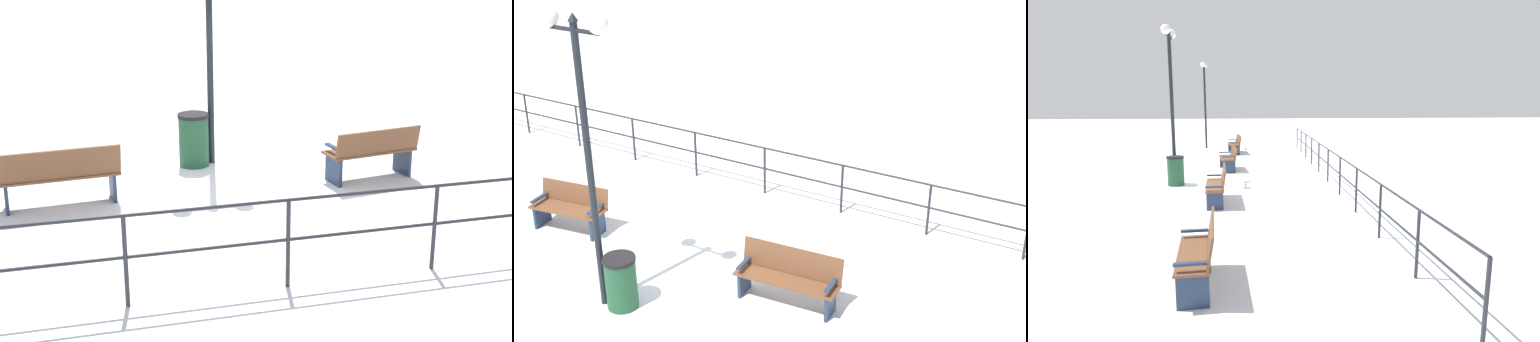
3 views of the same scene
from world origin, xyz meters
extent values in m
plane|color=white|center=(0.00, 0.00, 0.00)|extent=(80.00, 80.00, 0.00)
cube|color=brown|center=(0.04, -2.35, 0.46)|extent=(0.71, 1.51, 0.04)
cube|color=brown|center=(-0.20, -2.39, 0.67)|extent=(0.32, 1.45, 0.39)
cube|color=#23334C|center=(0.14, -2.97, 0.23)|extent=(0.45, 0.12, 0.46)
cube|color=#23334C|center=(-0.05, -1.73, 0.23)|extent=(0.45, 0.12, 0.46)
cube|color=#23334C|center=(0.16, -2.97, 0.58)|extent=(0.45, 0.14, 0.04)
cube|color=#23334C|center=(-0.03, -1.73, 0.58)|extent=(0.45, 0.14, 0.04)
cube|color=brown|center=(0.08, 2.35, 0.44)|extent=(0.57, 1.71, 0.04)
cube|color=brown|center=(-0.13, 2.34, 0.67)|extent=(0.25, 1.69, 0.44)
cube|color=#23334C|center=(0.14, 1.61, 0.22)|extent=(0.39, 0.08, 0.44)
cube|color=#23334C|center=(0.02, 3.09, 0.22)|extent=(0.39, 0.08, 0.44)
cube|color=#23334C|center=(0.16, 1.62, 0.56)|extent=(0.39, 0.10, 0.04)
cube|color=#23334C|center=(0.04, 3.10, 0.56)|extent=(0.39, 0.10, 0.04)
cylinder|color=black|center=(1.51, -0.14, 2.23)|extent=(0.11, 0.11, 4.47)
cylinder|color=black|center=(1.51, -0.14, 4.35)|extent=(0.06, 0.89, 0.06)
sphere|color=white|center=(1.51, -0.59, 4.47)|extent=(0.28, 0.28, 0.28)
sphere|color=white|center=(1.51, 0.30, 4.47)|extent=(0.28, 0.28, 0.28)
cone|color=black|center=(1.51, -0.14, 4.53)|extent=(0.15, 0.15, 0.12)
cylinder|color=#26282D|center=(-3.21, -7.05, 0.51)|extent=(0.05, 0.05, 1.02)
cylinder|color=#26282D|center=(-3.21, -5.29, 0.51)|extent=(0.05, 0.05, 1.02)
cylinder|color=#26282D|center=(-3.21, -3.53, 0.51)|extent=(0.05, 0.05, 1.02)
cylinder|color=#26282D|center=(-3.21, -1.76, 0.51)|extent=(0.05, 0.05, 1.02)
cylinder|color=#26282D|center=(-3.21, 0.00, 0.51)|extent=(0.05, 0.05, 1.02)
cylinder|color=#26282D|center=(-3.21, 1.76, 0.51)|extent=(0.05, 0.05, 1.02)
cylinder|color=#26282D|center=(-3.21, 3.53, 0.51)|extent=(0.05, 0.05, 1.02)
cylinder|color=#26282D|center=(-3.21, 0.00, 1.02)|extent=(0.04, 17.63, 0.04)
cylinder|color=#26282D|center=(-3.21, 0.00, 0.56)|extent=(0.04, 17.63, 0.04)
cylinder|color=#1E4C2D|center=(1.43, 0.17, 0.41)|extent=(0.49, 0.49, 0.82)
cylinder|color=black|center=(1.43, 0.17, 0.85)|extent=(0.51, 0.51, 0.06)
camera|label=1|loc=(-10.52, 2.35, 3.87)|focal=53.61mm
camera|label=2|loc=(8.22, 6.83, 6.43)|focal=49.22mm
camera|label=3|loc=(-0.85, 12.55, 2.59)|focal=29.02mm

